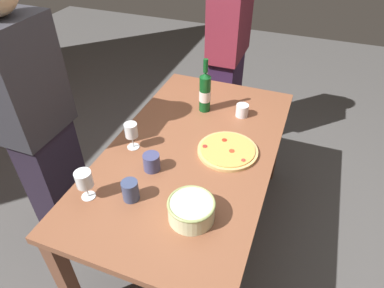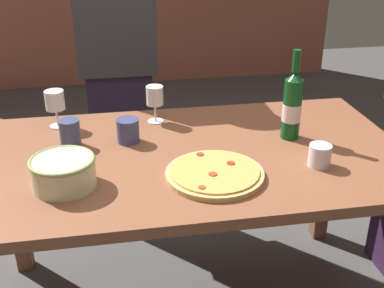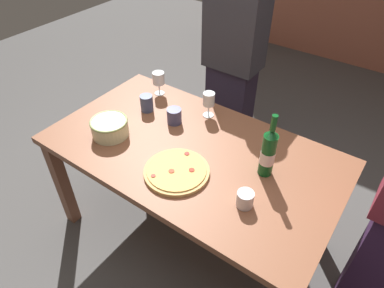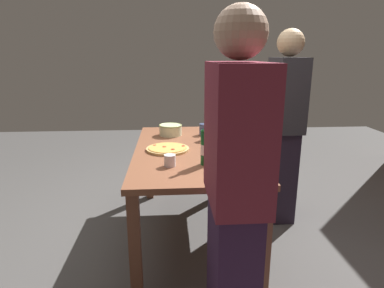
% 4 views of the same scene
% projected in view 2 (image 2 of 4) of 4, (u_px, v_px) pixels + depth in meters
% --- Properties ---
extents(dining_table, '(1.60, 0.90, 0.75)m').
position_uv_depth(dining_table, '(192.00, 174.00, 1.85)').
color(dining_table, brown).
rests_on(dining_table, ground).
extents(pizza, '(0.33, 0.33, 0.03)m').
position_uv_depth(pizza, '(215.00, 174.00, 1.64)').
color(pizza, tan).
rests_on(pizza, dining_table).
extents(serving_bowl, '(0.21, 0.21, 0.10)m').
position_uv_depth(serving_bowl, '(63.00, 171.00, 1.57)').
color(serving_bowl, beige).
rests_on(serving_bowl, dining_table).
extents(wine_bottle, '(0.07, 0.07, 0.35)m').
position_uv_depth(wine_bottle, '(292.00, 105.00, 1.87)').
color(wine_bottle, '#0F4A1D').
rests_on(wine_bottle, dining_table).
extents(wine_glass_near_pizza, '(0.07, 0.07, 0.16)m').
position_uv_depth(wine_glass_near_pizza, '(155.00, 97.00, 2.02)').
color(wine_glass_near_pizza, white).
rests_on(wine_glass_near_pizza, dining_table).
extents(wine_glass_by_bottle, '(0.08, 0.08, 0.15)m').
position_uv_depth(wine_glass_by_bottle, '(55.00, 101.00, 1.98)').
color(wine_glass_by_bottle, white).
rests_on(wine_glass_by_bottle, dining_table).
extents(cup_amber, '(0.08, 0.08, 0.08)m').
position_uv_depth(cup_amber, '(320.00, 155.00, 1.70)').
color(cup_amber, silver).
rests_on(cup_amber, dining_table).
extents(cup_ceramic, '(0.08, 0.08, 0.10)m').
position_uv_depth(cup_ceramic, '(70.00, 133.00, 1.84)').
color(cup_ceramic, '#394569').
rests_on(cup_ceramic, dining_table).
extents(cup_spare, '(0.09, 0.09, 0.09)m').
position_uv_depth(cup_spare, '(128.00, 131.00, 1.87)').
color(cup_spare, '#3F4370').
rests_on(cup_spare, dining_table).
extents(person_host, '(0.38, 0.24, 1.68)m').
position_uv_depth(person_host, '(118.00, 65.00, 2.46)').
color(person_host, '#251D2C').
rests_on(person_host, ground).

